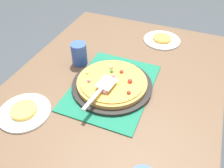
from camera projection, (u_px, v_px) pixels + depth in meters
ground_plane at (112, 167)px, 1.60m from camera, size 8.00×8.00×0.00m
dining_table at (112, 103)px, 1.17m from camera, size 1.40×1.00×0.75m
placemat at (112, 87)px, 1.10m from camera, size 0.48×0.36×0.01m
pizza_pan at (112, 85)px, 1.09m from camera, size 0.38×0.38×0.01m
pizza at (112, 82)px, 1.08m from camera, size 0.33×0.33×0.04m
plate_near_left at (25, 112)px, 0.98m from camera, size 0.22×0.22×0.01m
plate_far_right at (162, 40)px, 1.41m from camera, size 0.22×0.22×0.01m
served_slice_left at (24, 110)px, 0.97m from camera, size 0.11×0.11×0.02m
served_slice_right at (162, 38)px, 1.40m from camera, size 0.11×0.11×0.02m
cup_near at (79, 54)px, 1.20m from camera, size 0.08×0.08×0.12m
pizza_server at (101, 89)px, 0.99m from camera, size 0.23×0.08×0.01m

